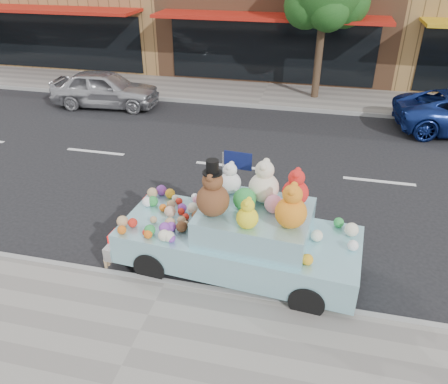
# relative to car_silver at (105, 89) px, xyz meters

# --- Properties ---
(ground) EXTENTS (120.00, 120.00, 0.00)m
(ground) POSITION_rel_car_silver_xyz_m (5.54, -3.90, -0.67)
(ground) COLOR black
(ground) RESTS_ON ground
(near_sidewalk) EXTENTS (60.00, 3.00, 0.12)m
(near_sidewalk) POSITION_rel_car_silver_xyz_m (5.54, -10.40, -0.61)
(near_sidewalk) COLOR gray
(near_sidewalk) RESTS_ON ground
(far_sidewalk) EXTENTS (60.00, 3.00, 0.12)m
(far_sidewalk) POSITION_rel_car_silver_xyz_m (5.54, 2.60, -0.61)
(far_sidewalk) COLOR gray
(far_sidewalk) RESTS_ON ground
(near_kerb) EXTENTS (60.00, 0.12, 0.13)m
(near_kerb) POSITION_rel_car_silver_xyz_m (5.54, -8.90, -0.60)
(near_kerb) COLOR gray
(near_kerb) RESTS_ON ground
(far_kerb) EXTENTS (60.00, 0.12, 0.13)m
(far_kerb) POSITION_rel_car_silver_xyz_m (5.54, 1.10, -0.60)
(far_kerb) COLOR gray
(far_kerb) RESTS_ON ground
(car_silver) EXTENTS (4.04, 1.89, 1.34)m
(car_silver) POSITION_rel_car_silver_xyz_m (0.00, 0.00, 0.00)
(car_silver) COLOR #ABABB0
(car_silver) RESTS_ON ground
(art_car) EXTENTS (4.61, 2.10, 2.36)m
(art_car) POSITION_rel_car_silver_xyz_m (6.72, -8.11, 0.14)
(art_car) COLOR black
(art_car) RESTS_ON ground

